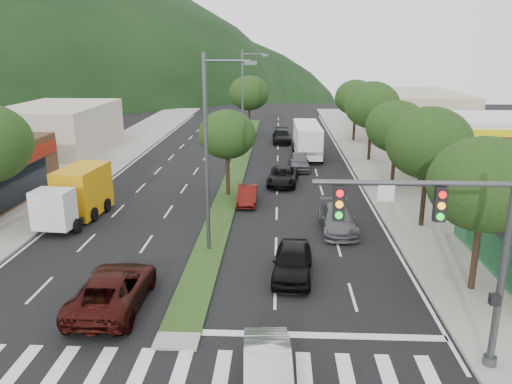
{
  "coord_description": "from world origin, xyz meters",
  "views": [
    {
      "loc": [
        3.56,
        -16.04,
        10.19
      ],
      "look_at": [
        2.32,
        11.05,
        2.32
      ],
      "focal_mm": 35.0,
      "sensor_mm": 36.0,
      "label": 1
    }
  ],
  "objects_px": {
    "car_queue_a": "(293,262)",
    "car_queue_d": "(283,176)",
    "car_queue_f": "(282,136)",
    "motorhome": "(307,139)",
    "streetlight_near": "(210,145)",
    "car_queue_c": "(247,195)",
    "streetlight_mid": "(245,97)",
    "box_truck": "(77,196)",
    "suv_maroon": "(113,289)",
    "car_queue_e": "(299,161)",
    "tree_r_c": "(396,127)",
    "sedan_silver": "(268,372)",
    "tree_r_b": "(429,143)",
    "tree_r_e": "(356,98)",
    "car_queue_b": "(338,219)",
    "tree_med_far": "(249,93)",
    "tree_r_d": "(372,105)",
    "tree_med_near": "(227,134)",
    "traffic_signal": "(456,236)",
    "tree_r_a": "(485,184)"
  },
  "relations": [
    {
      "from": "tree_r_c",
      "to": "box_truck",
      "type": "xyz_separation_m",
      "value": [
        -20.7,
        -7.36,
        -3.29
      ]
    },
    {
      "from": "tree_r_c",
      "to": "streetlight_near",
      "type": "distance_m",
      "value": 16.85
    },
    {
      "from": "tree_r_a",
      "to": "suv_maroon",
      "type": "height_order",
      "value": "tree_r_a"
    },
    {
      "from": "car_queue_a",
      "to": "car_queue_c",
      "type": "distance_m",
      "value": 11.49
    },
    {
      "from": "tree_med_near",
      "to": "car_queue_b",
      "type": "bearing_deg",
      "value": -43.98
    },
    {
      "from": "tree_r_a",
      "to": "car_queue_a",
      "type": "xyz_separation_m",
      "value": [
        -7.72,
        1.08,
        -4.07
      ]
    },
    {
      "from": "tree_r_c",
      "to": "tree_r_e",
      "type": "xyz_separation_m",
      "value": [
        0.0,
        20.0,
        0.14
      ]
    },
    {
      "from": "tree_r_b",
      "to": "tree_r_e",
      "type": "bearing_deg",
      "value": 90.0
    },
    {
      "from": "tree_r_c",
      "to": "tree_med_far",
      "type": "xyz_separation_m",
      "value": [
        -12.0,
        24.0,
        0.26
      ]
    },
    {
      "from": "car_queue_a",
      "to": "car_queue_d",
      "type": "xyz_separation_m",
      "value": [
        -0.35,
        16.15,
        -0.09
      ]
    },
    {
      "from": "tree_r_c",
      "to": "car_queue_a",
      "type": "distance_m",
      "value": 17.27
    },
    {
      "from": "tree_r_d",
      "to": "tree_med_far",
      "type": "bearing_deg",
      "value": 130.6
    },
    {
      "from": "tree_r_c",
      "to": "car_queue_a",
      "type": "xyz_separation_m",
      "value": [
        -7.72,
        -14.92,
        -4.0
      ]
    },
    {
      "from": "tree_r_c",
      "to": "tree_r_d",
      "type": "relative_size",
      "value": 0.9
    },
    {
      "from": "suv_maroon",
      "to": "car_queue_e",
      "type": "distance_m",
      "value": 25.65
    },
    {
      "from": "streetlight_mid",
      "to": "motorhome",
      "type": "relative_size",
      "value": 1.21
    },
    {
      "from": "car_queue_d",
      "to": "sedan_silver",
      "type": "bearing_deg",
      "value": -86.07
    },
    {
      "from": "tree_r_b",
      "to": "car_queue_d",
      "type": "xyz_separation_m",
      "value": [
        -8.08,
        9.23,
        -4.38
      ]
    },
    {
      "from": "car_queue_a",
      "to": "box_truck",
      "type": "bearing_deg",
      "value": 153.84
    },
    {
      "from": "streetlight_mid",
      "to": "car_queue_f",
      "type": "height_order",
      "value": "streetlight_mid"
    },
    {
      "from": "motorhome",
      "to": "tree_med_near",
      "type": "bearing_deg",
      "value": -115.94
    },
    {
      "from": "motorhome",
      "to": "tree_r_c",
      "type": "bearing_deg",
      "value": -65.43
    },
    {
      "from": "tree_r_b",
      "to": "motorhome",
      "type": "bearing_deg",
      "value": 106.07
    },
    {
      "from": "car_queue_e",
      "to": "car_queue_f",
      "type": "xyz_separation_m",
      "value": [
        -1.46,
        12.77,
        -0.01
      ]
    },
    {
      "from": "car_queue_a",
      "to": "tree_med_near",
      "type": "bearing_deg",
      "value": 112.38
    },
    {
      "from": "car_queue_c",
      "to": "tree_r_b",
      "type": "bearing_deg",
      "value": -23.12
    },
    {
      "from": "streetlight_near",
      "to": "box_truck",
      "type": "xyz_separation_m",
      "value": [
        -8.91,
        4.64,
        -4.12
      ]
    },
    {
      "from": "tree_med_near",
      "to": "tree_med_far",
      "type": "height_order",
      "value": "tree_med_far"
    },
    {
      "from": "tree_r_a",
      "to": "car_queue_c",
      "type": "distance_m",
      "value": 16.66
    },
    {
      "from": "traffic_signal",
      "to": "motorhome",
      "type": "xyz_separation_m",
      "value": [
        -2.71,
        33.28,
        -2.97
      ]
    },
    {
      "from": "streetlight_mid",
      "to": "box_truck",
      "type": "height_order",
      "value": "streetlight_mid"
    },
    {
      "from": "tree_med_near",
      "to": "tree_r_e",
      "type": "bearing_deg",
      "value": 61.39
    },
    {
      "from": "streetlight_mid",
      "to": "sedan_silver",
      "type": "distance_m",
      "value": 36.46
    },
    {
      "from": "streetlight_near",
      "to": "car_queue_a",
      "type": "bearing_deg",
      "value": -35.63
    },
    {
      "from": "car_queue_f",
      "to": "motorhome",
      "type": "height_order",
      "value": "motorhome"
    },
    {
      "from": "car_queue_a",
      "to": "sedan_silver",
      "type": "bearing_deg",
      "value": -92.69
    },
    {
      "from": "car_queue_f",
      "to": "car_queue_a",
      "type": "bearing_deg",
      "value": -91.22
    },
    {
      "from": "traffic_signal",
      "to": "car_queue_b",
      "type": "bearing_deg",
      "value": 98.96
    },
    {
      "from": "suv_maroon",
      "to": "streetlight_near",
      "type": "bearing_deg",
      "value": -118.95
    },
    {
      "from": "car_queue_f",
      "to": "box_truck",
      "type": "bearing_deg",
      "value": -117.41
    },
    {
      "from": "tree_r_c",
      "to": "streetlight_mid",
      "type": "relative_size",
      "value": 0.65
    },
    {
      "from": "car_queue_b",
      "to": "car_queue_c",
      "type": "xyz_separation_m",
      "value": [
        -5.52,
        5.0,
        -0.09
      ]
    },
    {
      "from": "tree_med_near",
      "to": "streetlight_mid",
      "type": "relative_size",
      "value": 0.6
    },
    {
      "from": "tree_r_d",
      "to": "box_truck",
      "type": "bearing_deg",
      "value": -140.02
    },
    {
      "from": "car_queue_e",
      "to": "motorhome",
      "type": "bearing_deg",
      "value": 78.45
    },
    {
      "from": "tree_r_d",
      "to": "tree_r_e",
      "type": "bearing_deg",
      "value": 90.0
    },
    {
      "from": "streetlight_mid",
      "to": "car_queue_a",
      "type": "bearing_deg",
      "value": -81.7
    },
    {
      "from": "car_queue_b",
      "to": "motorhome",
      "type": "relative_size",
      "value": 0.58
    },
    {
      "from": "box_truck",
      "to": "car_queue_a",
      "type": "bearing_deg",
      "value": 155.11
    },
    {
      "from": "sedan_silver",
      "to": "motorhome",
      "type": "relative_size",
      "value": 0.51
    }
  ]
}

